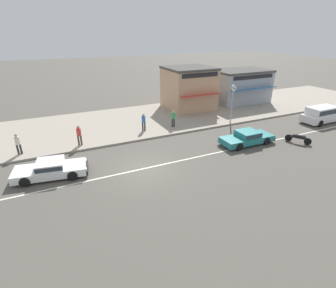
{
  "coord_description": "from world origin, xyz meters",
  "views": [
    {
      "loc": [
        -5.01,
        -14.5,
        8.44
      ],
      "look_at": [
        2.42,
        1.37,
        0.8
      ],
      "focal_mm": 28.0,
      "sensor_mm": 36.0,
      "label": 1
    }
  ],
  "objects_px": {
    "pedestrian_near_clock": "(18,143)",
    "pedestrian_mid_kerb": "(173,117)",
    "minivan_white_0": "(323,114)",
    "motorcycle_0": "(298,138)",
    "sedan_teal_1": "(247,137)",
    "sedan_white_2": "(51,169)",
    "shopfront_corner_warung": "(240,86)",
    "street_clock": "(233,95)",
    "pedestrian_by_shop": "(79,134)",
    "pedestrian_far_end": "(144,121)",
    "shopfront_mid_block": "(189,88)"
  },
  "relations": [
    {
      "from": "pedestrian_near_clock",
      "to": "pedestrian_mid_kerb",
      "type": "distance_m",
      "value": 12.69
    },
    {
      "from": "minivan_white_0",
      "to": "motorcycle_0",
      "type": "distance_m",
      "value": 7.13
    },
    {
      "from": "sedan_teal_1",
      "to": "pedestrian_mid_kerb",
      "type": "relative_size",
      "value": 2.78
    },
    {
      "from": "sedan_white_2",
      "to": "shopfront_corner_warung",
      "type": "bearing_deg",
      "value": 23.4
    },
    {
      "from": "street_clock",
      "to": "pedestrian_near_clock",
      "type": "distance_m",
      "value": 18.56
    },
    {
      "from": "pedestrian_mid_kerb",
      "to": "pedestrian_by_shop",
      "type": "xyz_separation_m",
      "value": [
        -8.47,
        -0.73,
        -0.0
      ]
    },
    {
      "from": "motorcycle_0",
      "to": "pedestrian_far_end",
      "type": "xyz_separation_m",
      "value": [
        -10.47,
        7.61,
        0.63
      ]
    },
    {
      "from": "street_clock",
      "to": "pedestrian_near_clock",
      "type": "xyz_separation_m",
      "value": [
        -18.47,
        0.44,
        -1.72
      ]
    },
    {
      "from": "street_clock",
      "to": "sedan_white_2",
      "type": "bearing_deg",
      "value": -167.54
    },
    {
      "from": "shopfront_corner_warung",
      "to": "shopfront_mid_block",
      "type": "distance_m",
      "value": 7.21
    },
    {
      "from": "sedan_teal_1",
      "to": "pedestrian_mid_kerb",
      "type": "distance_m",
      "value": 6.91
    },
    {
      "from": "pedestrian_near_clock",
      "to": "shopfront_corner_warung",
      "type": "xyz_separation_m",
      "value": [
        24.27,
        5.57,
        1.05
      ]
    },
    {
      "from": "shopfront_corner_warung",
      "to": "shopfront_mid_block",
      "type": "xyz_separation_m",
      "value": [
        -7.2,
        0.04,
        0.35
      ]
    },
    {
      "from": "pedestrian_by_shop",
      "to": "sedan_white_2",
      "type": "bearing_deg",
      "value": -120.32
    },
    {
      "from": "motorcycle_0",
      "to": "shopfront_corner_warung",
      "type": "xyz_separation_m",
      "value": [
        3.95,
        12.4,
        1.68
      ]
    },
    {
      "from": "shopfront_mid_block",
      "to": "pedestrian_mid_kerb",
      "type": "bearing_deg",
      "value": -131.02
    },
    {
      "from": "sedan_white_2",
      "to": "pedestrian_by_shop",
      "type": "distance_m",
      "value": 4.58
    },
    {
      "from": "minivan_white_0",
      "to": "shopfront_mid_block",
      "type": "height_order",
      "value": "shopfront_mid_block"
    },
    {
      "from": "motorcycle_0",
      "to": "street_clock",
      "type": "bearing_deg",
      "value": 106.18
    },
    {
      "from": "pedestrian_by_shop",
      "to": "shopfront_corner_warung",
      "type": "distance_m",
      "value": 20.9
    },
    {
      "from": "sedan_white_2",
      "to": "minivan_white_0",
      "type": "bearing_deg",
      "value": 0.11
    },
    {
      "from": "motorcycle_0",
      "to": "pedestrian_mid_kerb",
      "type": "distance_m",
      "value": 10.65
    },
    {
      "from": "minivan_white_0",
      "to": "motorcycle_0",
      "type": "relative_size",
      "value": 2.7
    },
    {
      "from": "sedan_teal_1",
      "to": "sedan_white_2",
      "type": "bearing_deg",
      "value": 175.69
    },
    {
      "from": "minivan_white_0",
      "to": "sedan_teal_1",
      "type": "height_order",
      "value": "minivan_white_0"
    },
    {
      "from": "sedan_white_2",
      "to": "pedestrian_near_clock",
      "type": "xyz_separation_m",
      "value": [
        -1.91,
        4.1,
        0.53
      ]
    },
    {
      "from": "motorcycle_0",
      "to": "street_clock",
      "type": "height_order",
      "value": "street_clock"
    },
    {
      "from": "motorcycle_0",
      "to": "pedestrian_near_clock",
      "type": "height_order",
      "value": "pedestrian_near_clock"
    },
    {
      "from": "sedan_teal_1",
      "to": "street_clock",
      "type": "height_order",
      "value": "street_clock"
    },
    {
      "from": "sedan_teal_1",
      "to": "pedestrian_far_end",
      "type": "xyz_separation_m",
      "value": [
        -6.62,
        5.98,
        0.52
      ]
    },
    {
      "from": "sedan_teal_1",
      "to": "pedestrian_mid_kerb",
      "type": "height_order",
      "value": "pedestrian_mid_kerb"
    },
    {
      "from": "street_clock",
      "to": "pedestrian_by_shop",
      "type": "bearing_deg",
      "value": 178.95
    },
    {
      "from": "sedan_white_2",
      "to": "shopfront_corner_warung",
      "type": "height_order",
      "value": "shopfront_corner_warung"
    },
    {
      "from": "sedan_white_2",
      "to": "motorcycle_0",
      "type": "relative_size",
      "value": 2.63
    },
    {
      "from": "sedan_teal_1",
      "to": "minivan_white_0",
      "type": "bearing_deg",
      "value": 6.28
    },
    {
      "from": "pedestrian_near_clock",
      "to": "pedestrian_by_shop",
      "type": "distance_m",
      "value": 4.21
    },
    {
      "from": "pedestrian_by_shop",
      "to": "minivan_white_0",
      "type": "bearing_deg",
      "value": -9.7
    },
    {
      "from": "pedestrian_near_clock",
      "to": "shopfront_corner_warung",
      "type": "height_order",
      "value": "shopfront_corner_warung"
    },
    {
      "from": "sedan_white_2",
      "to": "shopfront_mid_block",
      "type": "distance_m",
      "value": 18.11
    },
    {
      "from": "sedan_white_2",
      "to": "street_clock",
      "type": "bearing_deg",
      "value": 12.46
    },
    {
      "from": "sedan_white_2",
      "to": "street_clock",
      "type": "height_order",
      "value": "street_clock"
    },
    {
      "from": "shopfront_corner_warung",
      "to": "pedestrian_near_clock",
      "type": "bearing_deg",
      "value": -167.07
    },
    {
      "from": "pedestrian_near_clock",
      "to": "shopfront_mid_block",
      "type": "relative_size",
      "value": 0.28
    },
    {
      "from": "pedestrian_near_clock",
      "to": "pedestrian_far_end",
      "type": "height_order",
      "value": "pedestrian_near_clock"
    },
    {
      "from": "minivan_white_0",
      "to": "pedestrian_mid_kerb",
      "type": "bearing_deg",
      "value": 162.04
    },
    {
      "from": "pedestrian_mid_kerb",
      "to": "pedestrian_by_shop",
      "type": "distance_m",
      "value": 8.5
    },
    {
      "from": "pedestrian_by_shop",
      "to": "shopfront_mid_block",
      "type": "distance_m",
      "value": 14.18
    },
    {
      "from": "minivan_white_0",
      "to": "pedestrian_near_clock",
      "type": "distance_m",
      "value": 27.18
    },
    {
      "from": "sedan_teal_1",
      "to": "pedestrian_by_shop",
      "type": "relative_size",
      "value": 2.79
    },
    {
      "from": "motorcycle_0",
      "to": "pedestrian_by_shop",
      "type": "relative_size",
      "value": 1.09
    }
  ]
}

